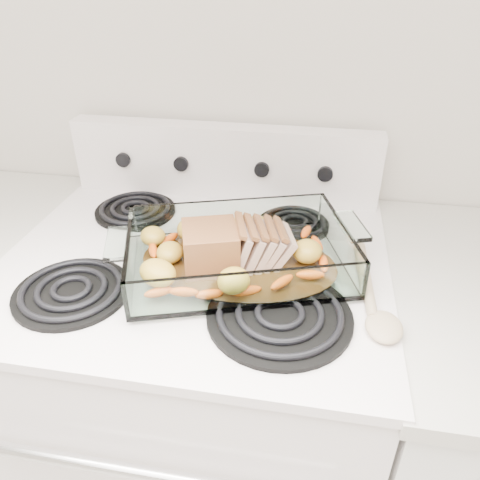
% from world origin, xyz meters
% --- Properties ---
extents(electric_range, '(0.78, 0.70, 1.12)m').
position_xyz_m(electric_range, '(0.00, 1.66, 0.48)').
color(electric_range, white).
rests_on(electric_range, ground).
extents(counter_right, '(0.58, 0.68, 0.93)m').
position_xyz_m(counter_right, '(0.67, 1.66, 0.47)').
color(counter_right, white).
rests_on(counter_right, ground).
extents(baking_dish, '(0.41, 0.27, 0.08)m').
position_xyz_m(baking_dish, '(0.10, 1.62, 0.96)').
color(baking_dish, white).
rests_on(baking_dish, electric_range).
extents(pork_roast, '(0.21, 0.10, 0.08)m').
position_xyz_m(pork_roast, '(0.07, 1.62, 0.99)').
color(pork_roast, brown).
rests_on(pork_roast, baking_dish).
extents(roast_vegetables, '(0.34, 0.19, 0.04)m').
position_xyz_m(roast_vegetables, '(0.09, 1.66, 0.97)').
color(roast_vegetables, orange).
rests_on(roast_vegetables, baking_dish).
extents(wooden_spoon, '(0.07, 0.29, 0.02)m').
position_xyz_m(wooden_spoon, '(0.35, 1.55, 0.94)').
color(wooden_spoon, tan).
rests_on(wooden_spoon, electric_range).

